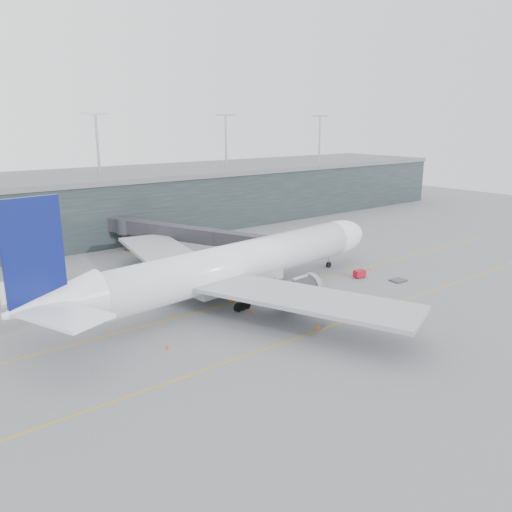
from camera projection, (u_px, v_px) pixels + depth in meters
ground at (192, 302)px, 78.16m from camera, size 320.00×320.00×0.00m
taxiline_a at (206, 310)px, 75.11m from camera, size 160.00×0.25×0.02m
taxiline_b at (274, 346)px, 62.92m from camera, size 160.00×0.25×0.02m
taxiline_lead_main at (161, 268)px, 96.36m from camera, size 0.25×60.00×0.02m
terminal at (67, 207)px, 120.36m from camera, size 240.00×36.00×29.00m
main_aircraft at (238, 264)px, 79.52m from camera, size 69.00×64.47×19.34m
jet_bridge at (191, 232)px, 103.48m from camera, size 21.08×44.72×7.16m
gse_cart at (360, 274)px, 90.43m from camera, size 2.25×1.65×1.39m
baggage_dolly at (398, 280)px, 88.55m from camera, size 2.78×2.28×0.26m
uld_a at (140, 286)px, 83.54m from camera, size 2.08×1.83×1.61m
uld_b at (135, 283)px, 84.74m from camera, size 1.79×1.45×1.60m
uld_c at (167, 279)px, 87.13m from camera, size 2.15×1.93×1.62m
cone_nose at (371, 268)px, 94.99m from camera, size 0.49×0.49×0.79m
cone_wing_stbd at (317, 326)px, 68.20m from camera, size 0.50×0.50×0.80m
cone_wing_port at (203, 273)px, 91.91m from camera, size 0.47×0.47×0.75m
cone_tail at (168, 346)px, 62.00m from camera, size 0.43×0.43×0.68m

